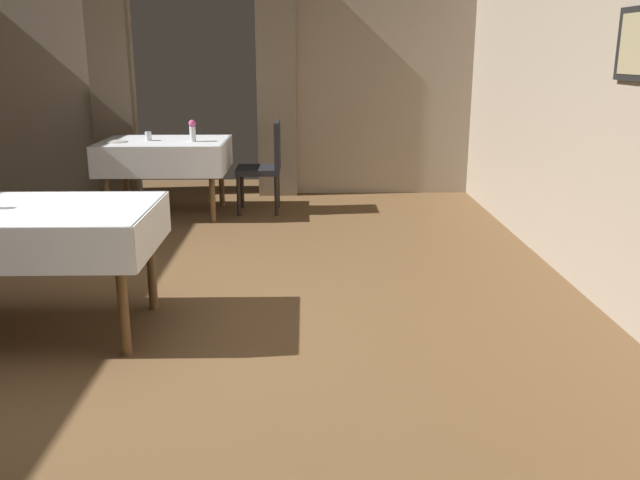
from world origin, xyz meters
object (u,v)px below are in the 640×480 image
dining_table_mid (17,223)px  glass_far_b (148,136)px  dining_table_far (165,151)px  chair_far_right (266,162)px  plate_far_c (116,141)px  flower_vase_far (192,130)px

dining_table_mid → glass_far_b: bearing=88.5°
dining_table_far → chair_far_right: size_ratio=1.35×
dining_table_far → chair_far_right: bearing=3.7°
dining_table_mid → chair_far_right: chair_far_right is taller
plate_far_c → chair_far_right: bearing=7.4°
dining_table_far → flower_vase_far: 0.38m
dining_table_mid → plate_far_c: size_ratio=7.22×
plate_far_c → dining_table_far: bearing=15.4°
glass_far_b → chair_far_right: bearing=4.0°
dining_table_mid → dining_table_far: same height
glass_far_b → plate_far_c: bearing=-159.9°
chair_far_right → plate_far_c: 1.49m
chair_far_right → dining_table_mid: bearing=-111.8°
glass_far_b → dining_table_mid: bearing=-91.5°
dining_table_mid → glass_far_b: 3.02m
dining_table_far → glass_far_b: (-0.15, -0.02, 0.15)m
chair_far_right → flower_vase_far: (-0.71, -0.16, 0.35)m
dining_table_mid → chair_far_right: size_ratio=1.68×
flower_vase_far → plate_far_c: size_ratio=0.99×
dining_table_mid → dining_table_far: size_ratio=1.24×
glass_far_b → plate_far_c: size_ratio=0.42×
dining_table_far → dining_table_mid: bearing=-94.3°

